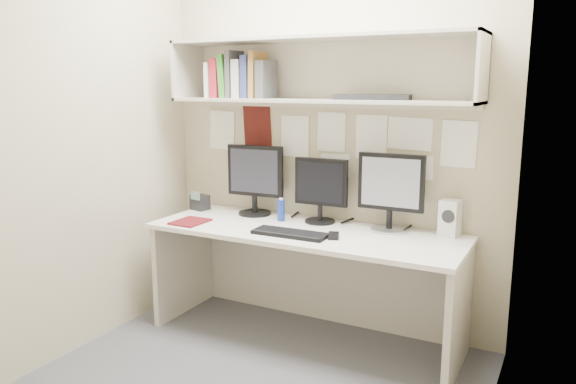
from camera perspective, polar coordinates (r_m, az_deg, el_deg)
The scene contains 19 objects.
floor at distance 3.30m, azimuth -3.48°, elevation -18.79°, with size 2.40×2.00×0.01m, color #48484D.
wall_back at distance 3.77m, azimuth 4.17°, elevation 5.82°, with size 2.40×0.02×2.60m, color tan.
wall_front at distance 2.10m, azimuth -18.04°, elevation 1.21°, with size 2.40×0.02×2.60m, color tan.
wall_left at distance 3.65m, azimuth -20.16°, elevation 5.01°, with size 0.02×2.00×2.60m, color tan.
wall_right at distance 2.49m, azimuth 20.60°, elevation 2.48°, with size 0.02×2.00×2.60m, color tan.
desk at distance 3.66m, azimuth 1.75°, elevation -9.32°, with size 2.00×0.70×0.73m.
overhead_hutch at distance 3.63m, azimuth 3.36°, elevation 12.27°, with size 2.00×0.38×0.40m.
pinned_papers at distance 3.77m, azimuth 4.12°, elevation 5.05°, with size 1.92×0.01×0.48m, color white, non-canonical shape.
monitor_left at distance 3.92m, azimuth -3.36°, elevation 1.50°, with size 0.42×0.23×0.49m.
monitor_center at distance 3.70m, azimuth 3.36°, elevation 0.48°, with size 0.37×0.20×0.43m.
monitor_right at distance 3.53m, azimuth 10.39°, elevation 0.27°, with size 0.42×0.23×0.48m.
keyboard at distance 3.41m, azimuth 0.22°, elevation -4.23°, with size 0.46×0.17×0.02m, color black.
mouse at distance 3.36m, azimuth 4.64°, elevation -4.45°, with size 0.06×0.10×0.03m, color black.
speaker at distance 3.51m, azimuth 16.13°, elevation -2.56°, with size 0.13×0.13×0.22m.
blue_bottle at distance 3.76m, azimuth -0.71°, elevation -1.84°, with size 0.05×0.05×0.16m.
maroon_notebook at distance 3.78m, azimuth -9.90°, elevation -2.99°, with size 0.19×0.24×0.01m, color #5B0F16.
desk_phone at distance 4.14m, azimuth -8.95°, elevation -1.02°, with size 0.14×0.13×0.14m.
book_stack at distance 3.85m, azimuth -4.84°, elevation 11.51°, with size 0.46×0.19×0.31m.
hutch_tray at distance 3.47m, azimuth 8.58°, elevation 9.52°, with size 0.45×0.17×0.03m, color black.
Camera 1 is at (1.49, -2.45, 1.64)m, focal length 35.00 mm.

